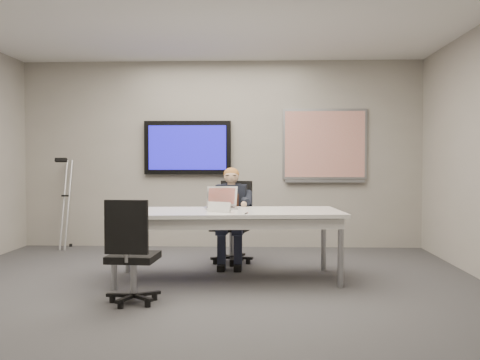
{
  "coord_description": "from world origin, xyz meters",
  "views": [
    {
      "loc": [
        0.59,
        -5.04,
        1.29
      ],
      "look_at": [
        0.37,
        0.84,
        1.09
      ],
      "focal_mm": 40.0,
      "sensor_mm": 36.0,
      "label": 1
    }
  ],
  "objects_px": {
    "conference_table": "(227,218)",
    "office_chair_near": "(132,271)",
    "laptop": "(221,203)",
    "office_chair_far": "(233,237)",
    "seated_person": "(231,226)"
  },
  "relations": [
    {
      "from": "conference_table",
      "to": "office_chair_near",
      "type": "bearing_deg",
      "value": -132.51
    },
    {
      "from": "office_chair_near",
      "to": "laptop",
      "type": "height_order",
      "value": "laptop"
    },
    {
      "from": "conference_table",
      "to": "office_chair_far",
      "type": "distance_m",
      "value": 1.05
    },
    {
      "from": "office_chair_near",
      "to": "seated_person",
      "type": "distance_m",
      "value": 1.98
    },
    {
      "from": "office_chair_far",
      "to": "seated_person",
      "type": "bearing_deg",
      "value": -78.67
    },
    {
      "from": "office_chair_near",
      "to": "seated_person",
      "type": "xyz_separation_m",
      "value": [
        0.79,
        1.8,
        0.19
      ]
    },
    {
      "from": "office_chair_far",
      "to": "office_chair_near",
      "type": "distance_m",
      "value": 2.19
    },
    {
      "from": "office_chair_near",
      "to": "seated_person",
      "type": "bearing_deg",
      "value": -110.28
    },
    {
      "from": "office_chair_far",
      "to": "laptop",
      "type": "relative_size",
      "value": 2.58
    },
    {
      "from": "office_chair_near",
      "to": "seated_person",
      "type": "relative_size",
      "value": 0.79
    },
    {
      "from": "laptop",
      "to": "seated_person",
      "type": "bearing_deg",
      "value": 67.79
    },
    {
      "from": "conference_table",
      "to": "seated_person",
      "type": "height_order",
      "value": "seated_person"
    },
    {
      "from": "seated_person",
      "to": "laptop",
      "type": "height_order",
      "value": "seated_person"
    },
    {
      "from": "office_chair_near",
      "to": "laptop",
      "type": "distance_m",
      "value": 1.55
    },
    {
      "from": "office_chair_far",
      "to": "office_chair_near",
      "type": "xyz_separation_m",
      "value": [
        -0.8,
        -2.03,
        -0.03
      ]
    }
  ]
}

